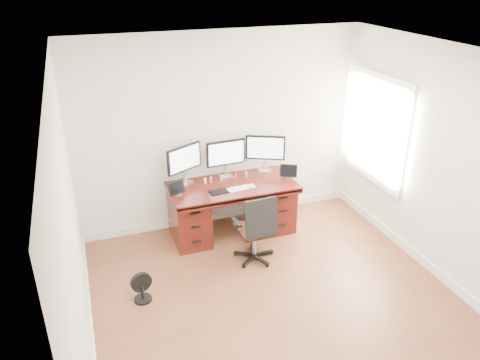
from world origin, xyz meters
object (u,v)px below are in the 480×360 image
object	(u,v)px
keyboard	(238,189)
desk	(232,206)
floor_fan	(142,288)
monitor_center	(226,154)
office_chair	(256,239)

from	to	relation	value
keyboard	desk	bearing A→B (deg)	91.23
floor_fan	monitor_center	world-z (taller)	monitor_center
office_chair	keyboard	distance (m)	0.73
office_chair	floor_fan	xyz separation A→B (m)	(-1.48, -0.30, -0.14)
floor_fan	monitor_center	xyz separation A→B (m)	(1.42, 1.29, 0.92)
floor_fan	desk	bearing A→B (deg)	25.48
desk	keyboard	size ratio (longest dim) A/B	5.93
monitor_center	desk	bearing A→B (deg)	-92.75
desk	office_chair	distance (m)	0.76
desk	floor_fan	bearing A→B (deg)	-143.41
keyboard	floor_fan	bearing A→B (deg)	-155.36
floor_fan	monitor_center	bearing A→B (deg)	31.19
office_chair	floor_fan	world-z (taller)	office_chair
floor_fan	keyboard	world-z (taller)	keyboard
desk	floor_fan	world-z (taller)	desk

